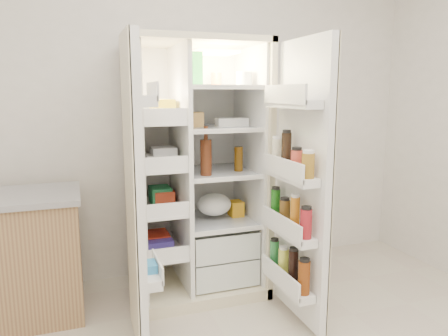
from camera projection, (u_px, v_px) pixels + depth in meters
name	position (u px, v px, depth m)	size (l,w,h in m)	color
wall_back	(179.00, 105.00, 3.30)	(4.00, 0.02, 2.70)	white
refrigerator	(196.00, 190.00, 3.10)	(0.92, 0.70, 1.80)	beige
freezer_door	(135.00, 194.00, 2.34)	(0.15, 0.40, 1.72)	white
fridge_door	(300.00, 189.00, 2.58)	(0.17, 0.58, 1.72)	white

